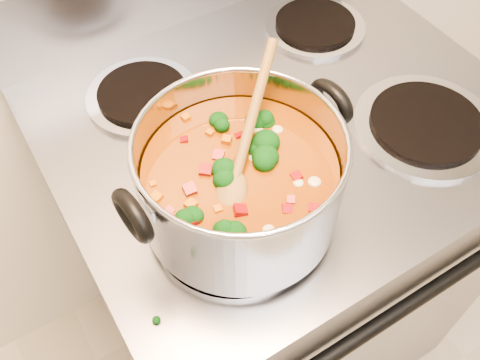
# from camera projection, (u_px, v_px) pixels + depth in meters

# --- Properties ---
(electric_range) EXTENTS (0.79, 0.72, 1.08)m
(electric_range) POSITION_uv_depth(u_px,v_px,m) (269.00, 244.00, 1.29)
(electric_range) COLOR gray
(electric_range) RESTS_ON ground
(stockpot) EXTENTS (0.34, 0.28, 0.17)m
(stockpot) POSITION_uv_depth(u_px,v_px,m) (240.00, 181.00, 0.72)
(stockpot) COLOR #A7A7AF
(stockpot) RESTS_ON electric_range
(wooden_spoon) EXTENTS (0.21, 0.20, 0.09)m
(wooden_spoon) POSITION_uv_depth(u_px,v_px,m) (243.00, 152.00, 0.69)
(wooden_spoon) COLOR brown
(wooden_spoon) RESTS_ON stockpot
(cooktop_crumbs) EXTENTS (0.31, 0.33, 0.01)m
(cooktop_crumbs) POSITION_uv_depth(u_px,v_px,m) (312.00, 227.00, 0.78)
(cooktop_crumbs) COLOR black
(cooktop_crumbs) RESTS_ON electric_range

